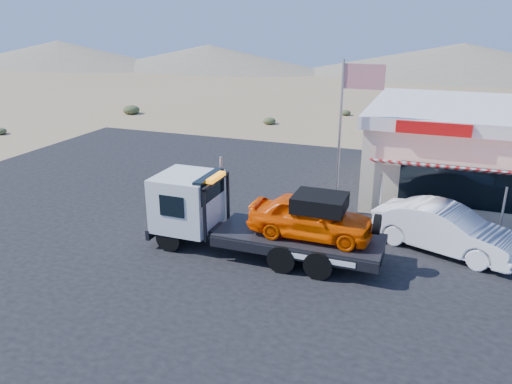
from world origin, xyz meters
TOP-DOWN VIEW (x-y plane):
  - ground at (0.00, 0.00)m, footprint 120.00×120.00m
  - asphalt_lot at (2.00, 3.00)m, footprint 32.00×24.00m
  - tow_truck at (3.01, 0.15)m, footprint 7.60×2.25m
  - white_sedan at (8.78, 2.52)m, footprint 4.99×3.15m
  - jerky_store at (10.50, 8.97)m, footprint 10.40×9.97m
  - flagpole at (4.93, 4.50)m, footprint 1.55×0.10m
  - desert_scrub at (-13.35, 8.54)m, footprint 21.96×36.75m
  - distant_hills at (-9.77, 55.14)m, footprint 126.00×48.00m

SIDE VIEW (x-z plane):
  - ground at x=0.00m, z-range 0.00..0.00m
  - asphalt_lot at x=2.00m, z-range 0.00..0.02m
  - desert_scrub at x=-13.35m, z-range -0.07..0.66m
  - white_sedan at x=8.78m, z-range 0.02..1.57m
  - tow_truck at x=3.01m, z-range 0.10..2.64m
  - distant_hills at x=-9.77m, z-range -0.21..3.99m
  - jerky_store at x=10.50m, z-range 0.04..3.94m
  - flagpole at x=4.93m, z-range 0.76..6.76m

